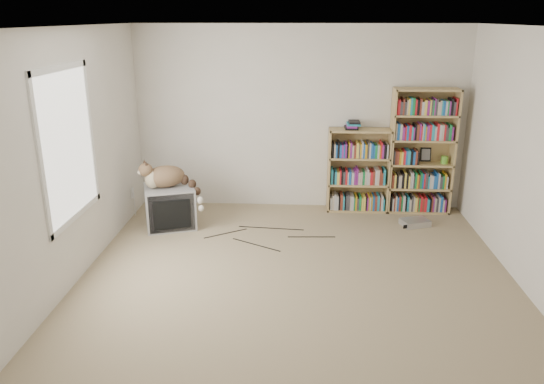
# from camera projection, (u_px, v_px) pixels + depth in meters

# --- Properties ---
(floor) EXTENTS (4.50, 5.00, 0.01)m
(floor) POSITION_uv_depth(u_px,v_px,m) (296.00, 289.00, 5.28)
(floor) COLOR #9C8D6A
(floor) RESTS_ON ground
(wall_back) EXTENTS (4.50, 0.02, 2.50)m
(wall_back) POSITION_uv_depth(u_px,v_px,m) (300.00, 119.00, 7.25)
(wall_back) COLOR beige
(wall_back) RESTS_ON floor
(wall_front) EXTENTS (4.50, 0.02, 2.50)m
(wall_front) POSITION_uv_depth(u_px,v_px,m) (294.00, 312.00, 2.52)
(wall_front) COLOR beige
(wall_front) RESTS_ON floor
(wall_left) EXTENTS (0.02, 5.00, 2.50)m
(wall_left) POSITION_uv_depth(u_px,v_px,m) (60.00, 165.00, 5.00)
(wall_left) COLOR beige
(wall_left) RESTS_ON floor
(ceiling) EXTENTS (4.50, 5.00, 0.02)m
(ceiling) POSITION_uv_depth(u_px,v_px,m) (301.00, 27.00, 4.49)
(ceiling) COLOR white
(ceiling) RESTS_ON wall_back
(window) EXTENTS (0.02, 1.22, 1.52)m
(window) POSITION_uv_depth(u_px,v_px,m) (68.00, 145.00, 5.14)
(window) COLOR white
(window) RESTS_ON wall_left
(crt_tv) EXTENTS (0.76, 0.72, 0.53)m
(crt_tv) POSITION_uv_depth(u_px,v_px,m) (170.00, 206.00, 6.80)
(crt_tv) COLOR #949496
(crt_tv) RESTS_ON floor
(cat) EXTENTS (0.84, 0.52, 0.60)m
(cat) POSITION_uv_depth(u_px,v_px,m) (170.00, 180.00, 6.66)
(cat) COLOR #3C2818
(cat) RESTS_ON crt_tv
(bookcase_tall) EXTENTS (0.85, 0.30, 1.70)m
(bookcase_tall) POSITION_uv_depth(u_px,v_px,m) (421.00, 154.00, 7.17)
(bookcase_tall) COLOR tan
(bookcase_tall) RESTS_ON floor
(bookcase_short) EXTENTS (0.83, 0.30, 1.15)m
(bookcase_short) POSITION_uv_depth(u_px,v_px,m) (358.00, 173.00, 7.31)
(bookcase_short) COLOR tan
(bookcase_short) RESTS_ON floor
(book_stack) EXTENTS (0.19, 0.24, 0.10)m
(book_stack) POSITION_uv_depth(u_px,v_px,m) (353.00, 125.00, 7.12)
(book_stack) COLOR red
(book_stack) RESTS_ON bookcase_short
(green_mug) EXTENTS (0.09, 0.09, 0.10)m
(green_mug) POSITION_uv_depth(u_px,v_px,m) (444.00, 160.00, 7.16)
(green_mug) COLOR #62B132
(green_mug) RESTS_ON bookcase_tall
(framed_print) EXTENTS (0.14, 0.05, 0.19)m
(framed_print) POSITION_uv_depth(u_px,v_px,m) (426.00, 154.00, 7.25)
(framed_print) COLOR black
(framed_print) RESTS_ON bookcase_tall
(dvd_player) EXTENTS (0.40, 0.34, 0.08)m
(dvd_player) POSITION_uv_depth(u_px,v_px,m) (415.00, 222.00, 6.88)
(dvd_player) COLOR #BABABF
(dvd_player) RESTS_ON floor
(wall_outlet) EXTENTS (0.01, 0.08, 0.13)m
(wall_outlet) POSITION_uv_depth(u_px,v_px,m) (132.00, 193.00, 7.14)
(wall_outlet) COLOR silver
(wall_outlet) RESTS_ON wall_left
(floor_cables) EXTENTS (1.20, 0.70, 0.01)m
(floor_cables) POSITION_uv_depth(u_px,v_px,m) (269.00, 237.00, 6.53)
(floor_cables) COLOR black
(floor_cables) RESTS_ON floor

